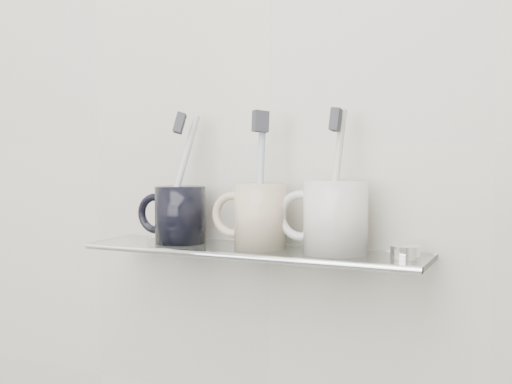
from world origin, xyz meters
The scene contains 18 objects.
wall_back centered at (0.00, 1.10, 1.25)m, with size 2.50×2.50×0.00m, color beige.
shelf_glass centered at (0.00, 1.04, 1.10)m, with size 0.50×0.12×0.01m, color silver.
shelf_rail centered at (0.00, 0.98, 1.10)m, with size 0.01×0.01×0.50m, color silver.
bracket_left centered at (-0.21, 1.09, 1.09)m, with size 0.02×0.02×0.03m, color silver.
bracket_right centered at (0.21, 1.09, 1.09)m, with size 0.02×0.02×0.03m, color silver.
mug_left centered at (-0.12, 1.04, 1.14)m, with size 0.08×0.08×0.09m, color black.
mug_left_handle centered at (-0.17, 1.04, 1.14)m, with size 0.06×0.06×0.01m, color black.
toothbrush_left centered at (-0.12, 1.04, 1.20)m, with size 0.01×0.01×0.19m, color silver.
bristles_left centered at (-0.12, 1.04, 1.28)m, with size 0.01×0.02×0.03m, color #34363D.
mug_center centered at (0.01, 1.04, 1.15)m, with size 0.08×0.08×0.09m, color beige.
mug_center_handle centered at (-0.03, 1.04, 1.15)m, with size 0.07×0.07×0.01m, color beige.
toothbrush_center centered at (0.01, 1.04, 1.20)m, with size 0.01×0.01×0.19m, color #A4BCD1.
bristles_center centered at (0.01, 1.04, 1.28)m, with size 0.01×0.02×0.03m, color #34363D.
mug_right centered at (0.12, 1.04, 1.15)m, with size 0.09×0.09×0.10m, color silver.
mug_right_handle centered at (0.07, 1.04, 1.15)m, with size 0.07×0.07×0.01m, color silver.
toothbrush_right centered at (0.12, 1.04, 1.20)m, with size 0.01×0.01×0.19m, color beige.
bristles_right centered at (0.12, 1.04, 1.28)m, with size 0.01×0.02×0.03m, color #34363D.
chrome_cap centered at (0.22, 1.04, 1.11)m, with size 0.04×0.04×0.02m, color silver.
Camera 1 is at (0.38, 0.21, 1.24)m, focal length 45.00 mm.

